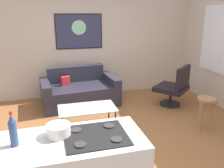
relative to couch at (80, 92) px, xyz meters
The scene contains 10 objects.
ground 1.85m from the couch, 75.65° to the right, with size 6.40×6.40×0.04m, color brown.
back_wall 1.37m from the couch, 55.25° to the left, with size 6.40×0.05×2.80m, color beige.
couch is the anchor object (origin of this frame).
coffee_table 1.29m from the couch, 91.41° to the right, with size 1.02×0.57×0.42m.
armchair 2.17m from the couch, 18.09° to the right, with size 0.92×0.92×0.94m.
bar_stool 2.74m from the couch, 43.28° to the right, with size 0.37×0.36×0.63m.
soda_bottle 3.34m from the couch, 107.39° to the right, with size 0.07×0.07×0.33m.
mixing_bowl 3.16m from the couch, 100.90° to the right, with size 0.24×0.24×0.12m.
wall_painting 1.47m from the couch, 79.00° to the left, with size 1.12×0.03×0.83m.
window 3.38m from the couch, 16.01° to the right, with size 0.03×1.48×1.50m.
Camera 1 is at (-1.06, -3.33, 2.06)m, focal length 37.23 mm.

